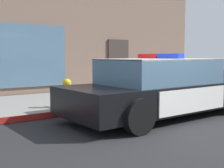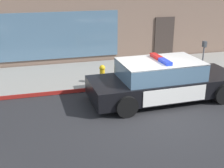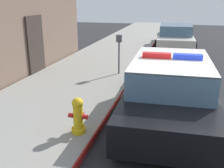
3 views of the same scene
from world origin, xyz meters
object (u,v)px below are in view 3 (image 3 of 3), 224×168
Objects in this scene: police_cruiser at (170,86)px; parking_meter at (119,47)px; fire_hydrant at (78,116)px; car_down_street at (175,37)px.

parking_meter is (2.62, 1.84, 0.40)m from police_cruiser.
police_cruiser is 7.13× the size of fire_hydrant.
police_cruiser is 1.12× the size of car_down_street.
parking_meter is at bearing 162.32° from car_down_street.
police_cruiser is 2.38m from fire_hydrant.
police_cruiser is 3.86× the size of parking_meter.
car_down_street is at bearing -0.91° from police_cruiser.
car_down_street is at bearing -8.01° from fire_hydrant.
parking_meter is at bearing 2.68° from fire_hydrant.
car_down_street is (10.69, -1.50, 0.13)m from fire_hydrant.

